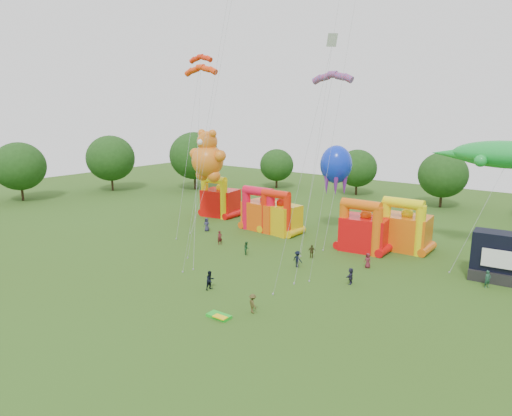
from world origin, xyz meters
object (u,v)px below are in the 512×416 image
Objects in this scene: gecko_kite at (489,194)px; teddy_bear_kite at (206,169)px; bouncy_castle_2 at (280,217)px; spectator_0 at (207,225)px; bouncy_castle_0 at (219,200)px; octopus_kite at (332,196)px; spectator_4 at (312,251)px.

teddy_bear_kite is at bearing -168.96° from gecko_kite.
spectator_0 is at bearing -148.88° from bouncy_castle_2.
teddy_bear_kite reaches higher than gecko_kite.
bouncy_castle_0 is 20.58m from octopus_kite.
spectator_0 is (-15.51, -7.40, -4.71)m from octopus_kite.
gecko_kite is 18.27m from octopus_kite.
spectator_0 is at bearing -154.49° from octopus_kite.
bouncy_castle_2 is 10.38m from spectator_0.
spectator_4 is at bearing -75.70° from octopus_kite.
bouncy_castle_0 is 3.52× the size of spectator_0.
spectator_4 is at bearing -22.69° from bouncy_castle_0.
spectator_4 is (17.73, -1.33, -0.14)m from spectator_0.
spectator_0 is (-8.80, -5.32, -1.42)m from bouncy_castle_2.
bouncy_castle_2 is 0.44× the size of teddy_bear_kite.
bouncy_castle_2 is 0.41× the size of gecko_kite.
gecko_kite is at bearing 4.62° from octopus_kite.
teddy_bear_kite is at bearing -162.55° from octopus_kite.
teddy_bear_kite is 0.94× the size of gecko_kite.
teddy_bear_kite is 36.08m from gecko_kite.
octopus_kite is (17.32, 5.45, -2.73)m from teddy_bear_kite.
spectator_4 is (-15.86, -10.19, -6.95)m from gecko_kite.
bouncy_castle_2 is at bearing 16.11° from spectator_0.
octopus_kite is 6.50× the size of spectator_0.
gecko_kite reaches higher than spectator_4.
spectator_4 is (8.93, -6.65, -1.57)m from bouncy_castle_2.
bouncy_castle_0 is at bearing 105.76° from spectator_0.
octopus_kite is at bearing -175.38° from gecko_kite.
teddy_bear_kite reaches higher than octopus_kite.
spectator_0 is at bearing -165.23° from gecko_kite.
spectator_4 is at bearing -147.28° from gecko_kite.
spectator_0 reaches higher than spectator_4.
bouncy_castle_0 is 4.16× the size of spectator_4.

